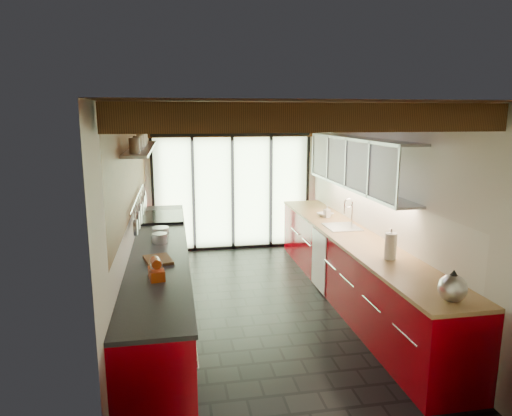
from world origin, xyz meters
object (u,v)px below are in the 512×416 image
Objects in this scene: paper_towel at (391,247)px; bowl at (325,215)px; stand_mixer at (156,270)px; soap_bottle at (327,212)px; kettle at (453,286)px.

paper_towel is 2.22m from bowl.
paper_towel is at bearing 3.51° from stand_mixer.
soap_bottle is (2.54, 2.29, 0.01)m from stand_mixer.
paper_towel reaches higher than soap_bottle.
soap_bottle is at bearing 90.00° from kettle.
kettle is (2.54, -1.00, 0.04)m from stand_mixer.
stand_mixer is 3.42m from soap_bottle.
kettle is 1.36× the size of bowl.
bowl is at bearing 90.00° from kettle.
soap_bottle reaches higher than bowl.
paper_towel is 1.83× the size of soap_bottle.
kettle is at bearing -90.00° from paper_towel.
paper_towel is 1.49× the size of bowl.
kettle is at bearing -90.00° from soap_bottle.
kettle is at bearing -90.00° from bowl.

